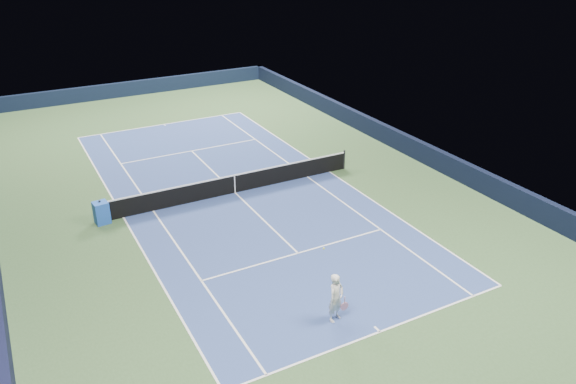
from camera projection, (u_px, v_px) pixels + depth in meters
name	position (u px, v px, depth m)	size (l,w,h in m)	color
ground	(235.00, 193.00, 27.70)	(40.00, 40.00, 0.00)	#33512C
wall_far	(133.00, 88.00, 43.22)	(22.00, 0.35, 1.10)	black
wall_right	(409.00, 145.00, 32.07)	(0.35, 40.00, 1.10)	black
court_surface	(235.00, 193.00, 27.70)	(10.97, 23.77, 0.01)	navy
baseline_far	(164.00, 124.00, 37.15)	(10.97, 0.08, 0.00)	white
baseline_near	(380.00, 332.00, 18.25)	(10.97, 0.08, 0.00)	white
sideline_doubles_right	(329.00, 172.00, 30.03)	(0.08, 23.77, 0.00)	white
sideline_doubles_left	(123.00, 217.00, 25.36)	(0.08, 23.77, 0.00)	white
sideline_singles_right	(307.00, 177.00, 29.45)	(0.08, 23.77, 0.00)	white
sideline_singles_left	(153.00, 211.00, 25.94)	(0.08, 23.77, 0.00)	white
service_line_far	(192.00, 151.00, 32.79)	(8.23, 0.08, 0.00)	white
service_line_near	(298.00, 253.00, 22.61)	(8.23, 0.08, 0.00)	white
center_service_line	(235.00, 193.00, 27.70)	(0.08, 12.80, 0.00)	white
center_mark_far	(165.00, 125.00, 37.03)	(0.08, 0.30, 0.00)	white
center_mark_near	(377.00, 329.00, 18.37)	(0.08, 0.30, 0.00)	white
tennis_net	(235.00, 183.00, 27.48)	(12.90, 0.10, 1.07)	black
sponsor_cube	(102.00, 213.00, 24.71)	(0.68, 0.63, 1.01)	blue
tennis_player	(336.00, 298.00, 18.46)	(0.85, 1.35, 2.24)	silver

